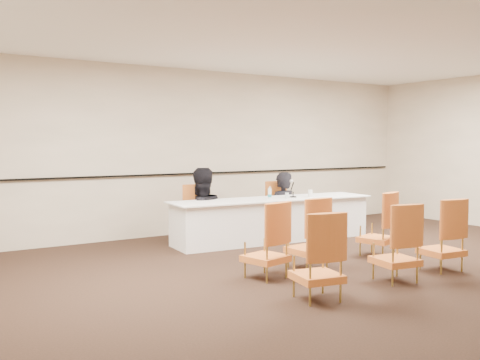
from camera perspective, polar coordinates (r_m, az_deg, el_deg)
name	(u,v)px	position (r m, az deg, el deg)	size (l,w,h in m)	color
floor	(354,276)	(6.91, 12.11, -10.03)	(10.00, 10.00, 0.00)	black
ceiling	(358,32)	(6.84, 12.49, 15.16)	(10.00, 10.00, 0.00)	white
wall_back	(201,152)	(9.95, -4.23, 3.04)	(10.00, 0.04, 3.00)	#BEB095
wall_rail	(202,173)	(9.93, -4.11, 0.73)	(9.80, 0.04, 0.03)	black
panel_table	(273,219)	(9.13, 3.51, -4.22)	(3.60, 0.84, 0.72)	white
panelist_main	(282,218)	(9.88, 4.49, -4.08)	(0.62, 0.41, 1.70)	black
panelist_main_chair	(282,208)	(9.85, 4.49, -2.95)	(0.50, 0.50, 0.95)	orange
panelist_second	(200,221)	(9.10, -4.25, -4.43)	(0.89, 0.69, 1.82)	black
panelist_second_chair	(200,213)	(9.08, -4.26, -3.55)	(0.50, 0.50, 0.95)	orange
papers	(288,198)	(9.23, 5.17, -1.87)	(0.30, 0.22, 0.00)	silver
microphone	(293,189)	(9.24, 5.69, -0.91)	(0.11, 0.22, 0.31)	black
water_bottle	(270,193)	(8.93, 3.19, -1.39)	(0.06, 0.06, 0.21)	teal
drinking_glass	(287,195)	(9.10, 5.03, -1.65)	(0.06, 0.06, 0.10)	silver
coffee_cup	(310,193)	(9.37, 7.51, -1.43)	(0.08, 0.08, 0.12)	white
aud_chair_front_left	(266,240)	(6.60, 2.76, -6.40)	(0.50, 0.50, 0.95)	orange
aud_chair_front_mid	(308,233)	(7.15, 7.24, -5.62)	(0.50, 0.50, 0.95)	orange
aud_chair_front_right	(377,224)	(8.12, 14.45, -4.56)	(0.50, 0.50, 0.95)	orange
aud_chair_back_left	(317,255)	(5.76, 8.22, -7.97)	(0.50, 0.50, 0.95)	orange
aud_chair_back_mid	(395,242)	(6.70, 16.25, -6.39)	(0.50, 0.50, 0.95)	orange
aud_chair_back_right	(442,234)	(7.47, 20.70, -5.43)	(0.50, 0.50, 0.95)	orange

